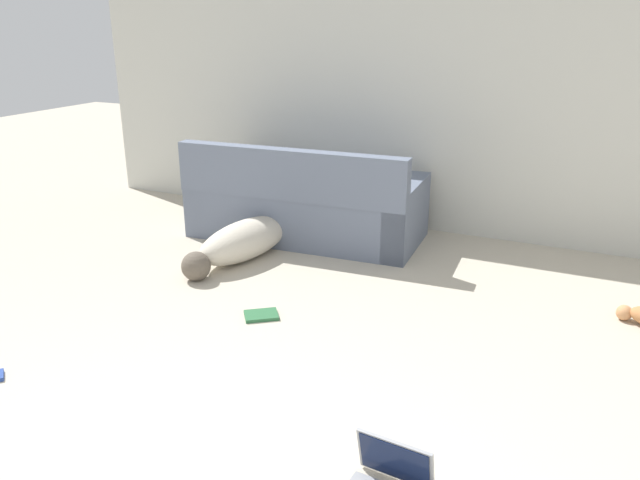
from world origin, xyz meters
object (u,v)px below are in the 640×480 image
at_px(couch, 305,207).
at_px(book_green, 261,315).
at_px(dog, 242,242).
at_px(laptop_open, 389,477).

height_order(couch, book_green, couch).
distance_m(couch, dog, 0.79).
height_order(couch, dog, couch).
bearing_deg(laptop_open, dog, 139.08).
distance_m(dog, laptop_open, 2.89).
bearing_deg(dog, book_green, 48.51).
bearing_deg(book_green, dog, 128.38).
bearing_deg(laptop_open, couch, 127.28).
distance_m(dog, book_green, 1.10).
bearing_deg(dog, laptop_open, 54.29).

